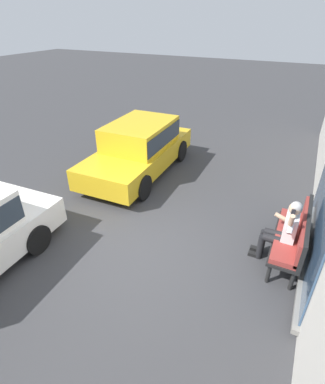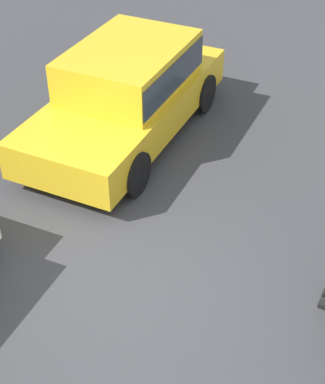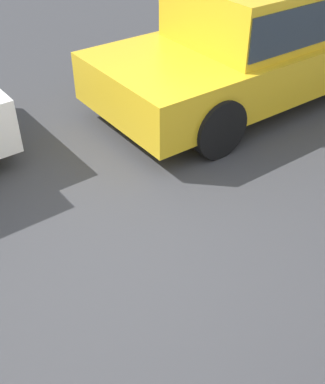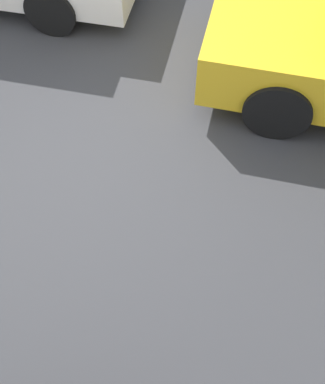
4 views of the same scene
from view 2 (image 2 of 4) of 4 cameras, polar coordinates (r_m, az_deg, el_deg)
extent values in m
plane|color=#38383A|center=(7.07, -4.09, -9.43)|extent=(60.00, 60.00, 0.00)
cube|color=gold|center=(9.44, -3.57, 8.24)|extent=(4.24, 1.86, 0.57)
cube|color=gold|center=(9.29, -3.22, 12.03)|extent=(2.22, 1.59, 0.67)
cube|color=#28333D|center=(9.29, -3.22, 12.03)|extent=(2.18, 1.63, 0.47)
cylinder|color=black|center=(8.26, -2.66, 1.78)|extent=(0.66, 0.20, 0.66)
cylinder|color=black|center=(9.03, -12.09, 4.37)|extent=(0.66, 0.20, 0.66)
cylinder|color=black|center=(10.27, 4.08, 9.53)|extent=(0.66, 0.20, 0.66)
cylinder|color=black|center=(10.90, -4.19, 11.28)|extent=(0.66, 0.20, 0.66)
camera|label=1|loc=(1.05, 3.06, -48.07)|focal=28.00mm
camera|label=3|loc=(3.62, 20.15, -5.45)|focal=45.00mm
camera|label=4|loc=(5.71, 27.47, 19.19)|focal=45.00mm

